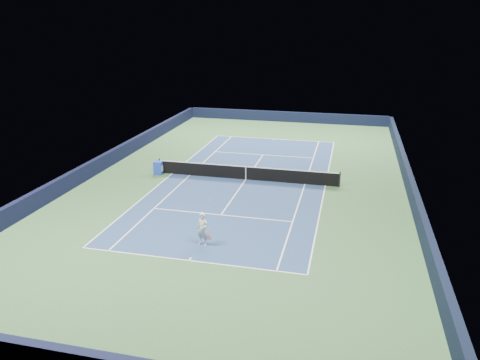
# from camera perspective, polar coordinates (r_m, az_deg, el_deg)

# --- Properties ---
(ground) EXTENTS (40.00, 40.00, 0.00)m
(ground) POSITION_cam_1_polar(r_m,az_deg,el_deg) (32.60, 0.71, 0.06)
(ground) COLOR #325931
(ground) RESTS_ON ground
(wall_far) EXTENTS (22.00, 0.35, 1.10)m
(wall_far) POSITION_cam_1_polar(r_m,az_deg,el_deg) (51.35, 5.69, 7.68)
(wall_far) COLOR black
(wall_far) RESTS_ON ground
(wall_right) EXTENTS (0.35, 40.00, 1.10)m
(wall_right) POSITION_cam_1_polar(r_m,az_deg,el_deg) (31.96, 20.00, -0.49)
(wall_right) COLOR black
(wall_right) RESTS_ON ground
(wall_left) EXTENTS (0.35, 40.00, 1.10)m
(wall_left) POSITION_cam_1_polar(r_m,az_deg,el_deg) (36.28, -16.21, 2.18)
(wall_left) COLOR black
(wall_left) RESTS_ON ground
(court_surface) EXTENTS (10.97, 23.77, 0.01)m
(court_surface) POSITION_cam_1_polar(r_m,az_deg,el_deg) (32.60, 0.71, 0.06)
(court_surface) COLOR navy
(court_surface) RESTS_ON ground
(baseline_far) EXTENTS (10.97, 0.08, 0.00)m
(baseline_far) POSITION_cam_1_polar(r_m,az_deg,el_deg) (43.80, 4.19, 5.01)
(baseline_far) COLOR white
(baseline_far) RESTS_ON ground
(baseline_near) EXTENTS (10.97, 0.08, 0.00)m
(baseline_near) POSITION_cam_1_polar(r_m,az_deg,el_deg) (22.13, -6.25, -9.73)
(baseline_near) COLOR white
(baseline_near) RESTS_ON ground
(sideline_doubles_right) EXTENTS (0.08, 23.77, 0.00)m
(sideline_doubles_right) POSITION_cam_1_polar(r_m,az_deg,el_deg) (31.91, 10.36, -0.68)
(sideline_doubles_right) COLOR white
(sideline_doubles_right) RESTS_ON ground
(sideline_doubles_left) EXTENTS (0.08, 23.77, 0.00)m
(sideline_doubles_left) POSITION_cam_1_polar(r_m,az_deg,el_deg) (34.17, -8.29, 0.77)
(sideline_doubles_left) COLOR white
(sideline_doubles_left) RESTS_ON ground
(sideline_singles_right) EXTENTS (0.08, 23.77, 0.00)m
(sideline_singles_right) POSITION_cam_1_polar(r_m,az_deg,el_deg) (32.00, 7.92, -0.49)
(sideline_singles_right) COLOR white
(sideline_singles_right) RESTS_ON ground
(sideline_singles_left) EXTENTS (0.08, 23.77, 0.00)m
(sideline_singles_left) POSITION_cam_1_polar(r_m,az_deg,el_deg) (33.70, -6.12, 0.61)
(sideline_singles_left) COLOR white
(sideline_singles_left) RESTS_ON ground
(service_line_far) EXTENTS (8.23, 0.08, 0.00)m
(service_line_far) POSITION_cam_1_polar(r_m,az_deg,el_deg) (38.58, 2.83, 3.09)
(service_line_far) COLOR white
(service_line_far) RESTS_ON ground
(service_line_near) EXTENTS (8.23, 0.08, 0.00)m
(service_line_near) POSITION_cam_1_polar(r_m,az_deg,el_deg) (26.82, -2.34, -4.27)
(service_line_near) COLOR white
(service_line_near) RESTS_ON ground
(center_service_line) EXTENTS (0.08, 12.80, 0.00)m
(center_service_line) POSITION_cam_1_polar(r_m,az_deg,el_deg) (32.60, 0.71, 0.07)
(center_service_line) COLOR white
(center_service_line) RESTS_ON ground
(center_mark_far) EXTENTS (0.08, 0.30, 0.00)m
(center_mark_far) POSITION_cam_1_polar(r_m,az_deg,el_deg) (43.66, 4.15, 4.96)
(center_mark_far) COLOR white
(center_mark_far) RESTS_ON ground
(center_mark_near) EXTENTS (0.08, 0.30, 0.00)m
(center_mark_near) POSITION_cam_1_polar(r_m,az_deg,el_deg) (22.25, -6.12, -9.55)
(center_mark_near) COLOR white
(center_mark_near) RESTS_ON ground
(tennis_net) EXTENTS (12.90, 0.10, 1.07)m
(tennis_net) POSITION_cam_1_polar(r_m,az_deg,el_deg) (32.44, 0.72, 0.90)
(tennis_net) COLOR black
(tennis_net) RESTS_ON ground
(sponsor_cube) EXTENTS (0.62, 0.57, 0.95)m
(sponsor_cube) POSITION_cam_1_polar(r_m,az_deg,el_deg) (34.12, -9.92, 1.48)
(sponsor_cube) COLOR #1F41BB
(sponsor_cube) RESTS_ON ground
(tennis_player) EXTENTS (0.83, 1.31, 2.02)m
(tennis_player) POSITION_cam_1_polar(r_m,az_deg,el_deg) (23.12, -4.57, -5.99)
(tennis_player) COLOR silver
(tennis_player) RESTS_ON ground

